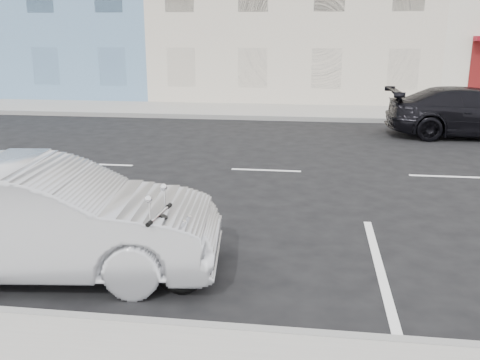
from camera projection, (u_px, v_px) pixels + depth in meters
The scene contains 6 objects.
ground at pixel (354, 173), 12.05m from camera, with size 120.00×120.00×0.00m, color black.
sidewalk_far at pixel (210, 110), 20.98m from camera, with size 80.00×3.40×0.15m, color gray.
curb_far at pixel (201, 117), 19.36m from camera, with size 80.00×0.12×0.16m, color gray.
motorcycle at pixel (181, 259), 6.43m from camera, with size 2.07×0.68×1.04m.
sedan_silver at pixel (42, 219), 6.95m from camera, with size 1.61×4.61×1.52m, color #AEB0B6.
car_far at pixel (474, 112), 15.98m from camera, with size 2.07×5.09×1.48m, color black.
Camera 1 is at (-0.98, -11.88, 3.13)m, focal length 40.00 mm.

